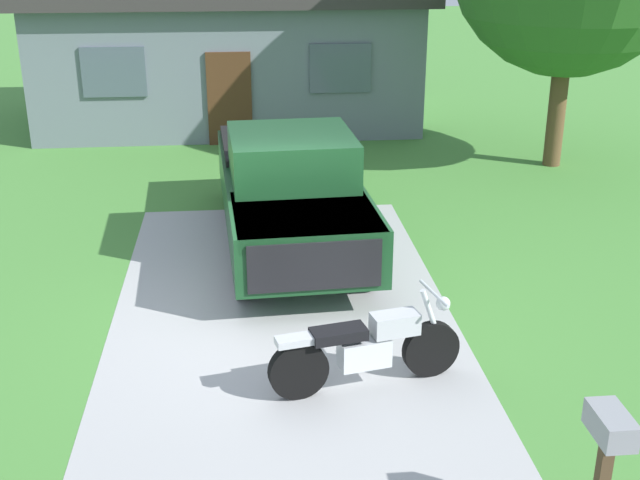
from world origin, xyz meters
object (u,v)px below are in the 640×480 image
(neighbor_house, at_px, (229,49))
(pickup_truck, at_px, (289,186))
(motorcycle, at_px, (368,348))
(mailbox, at_px, (608,443))

(neighbor_house, bearing_deg, pickup_truck, -83.78)
(motorcycle, distance_m, pickup_truck, 4.45)
(pickup_truck, bearing_deg, motorcycle, -82.29)
(pickup_truck, bearing_deg, neighbor_house, 96.22)
(mailbox, height_order, neighbor_house, neighbor_house)
(pickup_truck, relative_size, neighbor_house, 0.60)
(mailbox, bearing_deg, motorcycle, 120.07)
(motorcycle, height_order, pickup_truck, pickup_truck)
(pickup_truck, xyz_separation_m, neighbor_house, (-0.96, 8.77, 0.84))
(pickup_truck, xyz_separation_m, mailbox, (2.10, -6.98, 0.03))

